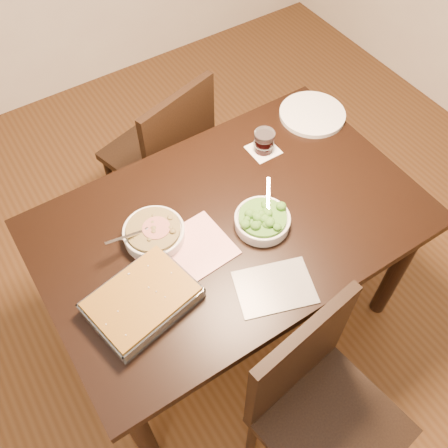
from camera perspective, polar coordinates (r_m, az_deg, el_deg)
name	(u,v)px	position (r m, az deg, el deg)	size (l,w,h in m)	color
ground	(230,311)	(2.47, 0.67, -9.97)	(4.00, 4.00, 0.00)	#4E2E16
table	(231,235)	(1.90, 0.85, -1.24)	(1.40, 0.90, 0.75)	black
magazine_a	(187,253)	(1.74, -4.30, -3.35)	(0.31, 0.23, 0.01)	#C53847
magazine_b	(275,287)	(1.68, 5.81, -7.20)	(0.26, 0.18, 0.00)	#24252B
coaster	(263,150)	(2.06, 4.51, 8.44)	(0.12, 0.12, 0.00)	white
stew_bowl	(154,233)	(1.77, -8.02, -0.99)	(0.24, 0.22, 0.08)	silver
broccoli_bowl	(262,220)	(1.79, 4.40, 0.45)	(0.20, 0.21, 0.08)	silver
baking_dish	(142,300)	(1.64, -9.35, -8.59)	(0.37, 0.30, 0.06)	silver
wine_tumbler	(264,141)	(2.02, 4.60, 9.43)	(0.08, 0.08, 0.09)	black
dinner_plate	(312,114)	(2.23, 10.05, 12.26)	(0.28, 0.28, 0.02)	silver
chair_near	(317,401)	(1.80, 10.58, -19.27)	(0.48, 0.48, 0.91)	black
chair_far	(166,151)	(2.42, -6.67, 8.27)	(0.52, 0.52, 0.89)	black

